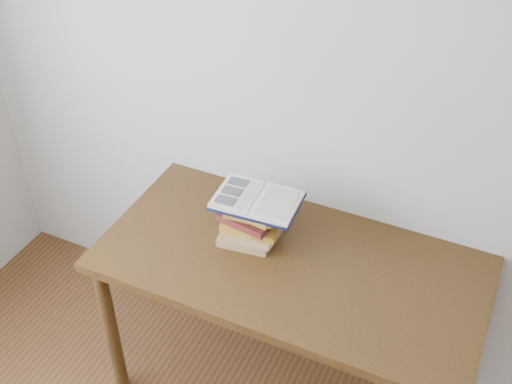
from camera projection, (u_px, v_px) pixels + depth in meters
The scene contains 3 objects.
desk at pixel (290, 277), 2.56m from camera, with size 1.51×0.75×0.81m.
book_stack at pixel (250, 221), 2.55m from camera, with size 0.26×0.21×0.18m.
open_book at pixel (257, 200), 2.49m from camera, with size 0.34×0.25×0.03m.
Camera 1 is at (0.64, -0.31, 2.56)m, focal length 45.00 mm.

